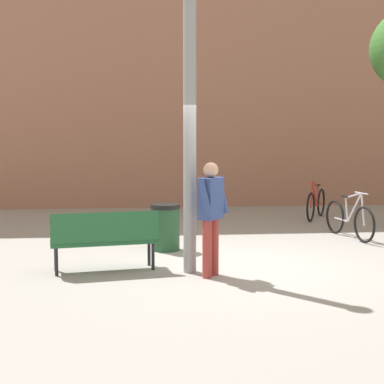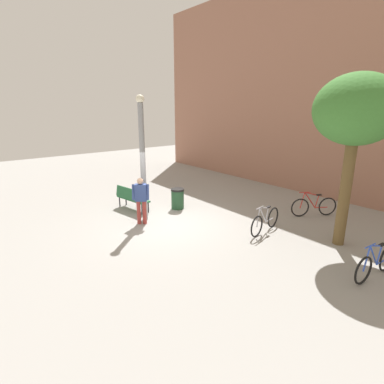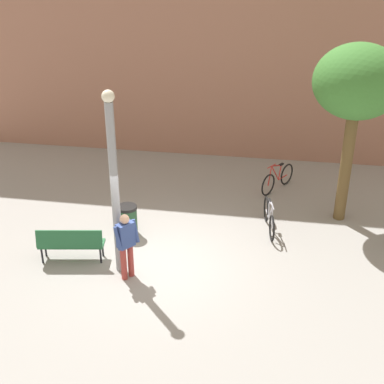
{
  "view_description": "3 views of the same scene",
  "coord_description": "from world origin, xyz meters",
  "px_view_note": "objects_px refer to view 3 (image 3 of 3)",
  "views": [
    {
      "loc": [
        -1.58,
        -8.69,
        2.04
      ],
      "look_at": [
        -0.59,
        1.58,
        1.02
      ],
      "focal_mm": 52.59,
      "sensor_mm": 36.0,
      "label": 1
    },
    {
      "loc": [
        8.57,
        -5.66,
        4.07
      ],
      "look_at": [
        -0.41,
        1.49,
        0.82
      ],
      "focal_mm": 28.72,
      "sensor_mm": 36.0,
      "label": 2
    },
    {
      "loc": [
        2.67,
        -10.37,
        7.08
      ],
      "look_at": [
        0.58,
        1.79,
        1.16
      ],
      "focal_mm": 48.05,
      "sensor_mm": 36.0,
      "label": 3
    }
  ],
  "objects_px": {
    "trash_bin": "(128,220)",
    "person_by_lamppost": "(126,242)",
    "plaza_tree": "(357,84)",
    "bicycle_silver": "(269,217)",
    "lamppost": "(114,181)",
    "park_bench": "(71,242)",
    "bicycle_red": "(278,179)"
  },
  "relations": [
    {
      "from": "trash_bin",
      "to": "person_by_lamppost",
      "type": "bearing_deg",
      "value": -74.04
    },
    {
      "from": "plaza_tree",
      "to": "trash_bin",
      "type": "distance_m",
      "value": 6.95
    },
    {
      "from": "bicycle_silver",
      "to": "lamppost",
      "type": "bearing_deg",
      "value": -143.72
    },
    {
      "from": "park_bench",
      "to": "bicycle_silver",
      "type": "relative_size",
      "value": 0.93
    },
    {
      "from": "person_by_lamppost",
      "to": "bicycle_silver",
      "type": "relative_size",
      "value": 0.93
    },
    {
      "from": "person_by_lamppost",
      "to": "park_bench",
      "type": "bearing_deg",
      "value": 164.63
    },
    {
      "from": "park_bench",
      "to": "bicycle_silver",
      "type": "xyz_separation_m",
      "value": [
        4.74,
        2.41,
        -0.16
      ]
    },
    {
      "from": "lamppost",
      "to": "bicycle_red",
      "type": "relative_size",
      "value": 2.8
    },
    {
      "from": "bicycle_silver",
      "to": "trash_bin",
      "type": "relative_size",
      "value": 2.14
    },
    {
      "from": "plaza_tree",
      "to": "bicycle_silver",
      "type": "xyz_separation_m",
      "value": [
        -1.98,
        -1.03,
        -3.5
      ]
    },
    {
      "from": "lamppost",
      "to": "bicycle_red",
      "type": "height_order",
      "value": "lamppost"
    },
    {
      "from": "bicycle_silver",
      "to": "trash_bin",
      "type": "height_order",
      "value": "bicycle_silver"
    },
    {
      "from": "bicycle_red",
      "to": "plaza_tree",
      "type": "bearing_deg",
      "value": -41.94
    },
    {
      "from": "bicycle_silver",
      "to": "trash_bin",
      "type": "xyz_separation_m",
      "value": [
        -3.75,
        -0.86,
        0.04
      ]
    },
    {
      "from": "plaza_tree",
      "to": "bicycle_silver",
      "type": "height_order",
      "value": "plaza_tree"
    },
    {
      "from": "lamppost",
      "to": "park_bench",
      "type": "xyz_separation_m",
      "value": [
        -1.27,
        0.14,
        -1.81
      ]
    },
    {
      "from": "bicycle_red",
      "to": "trash_bin",
      "type": "distance_m",
      "value": 5.26
    },
    {
      "from": "bicycle_red",
      "to": "trash_bin",
      "type": "xyz_separation_m",
      "value": [
        -3.92,
        -3.51,
        0.04
      ]
    },
    {
      "from": "person_by_lamppost",
      "to": "bicycle_red",
      "type": "bearing_deg",
      "value": 58.55
    },
    {
      "from": "person_by_lamppost",
      "to": "trash_bin",
      "type": "bearing_deg",
      "value": 105.96
    },
    {
      "from": "lamppost",
      "to": "trash_bin",
      "type": "relative_size",
      "value": 5.29
    },
    {
      "from": "park_bench",
      "to": "bicycle_red",
      "type": "distance_m",
      "value": 7.05
    },
    {
      "from": "bicycle_silver",
      "to": "bicycle_red",
      "type": "distance_m",
      "value": 2.66
    },
    {
      "from": "park_bench",
      "to": "bicycle_red",
      "type": "relative_size",
      "value": 1.05
    },
    {
      "from": "person_by_lamppost",
      "to": "lamppost",
      "type": "bearing_deg",
      "value": 134.05
    },
    {
      "from": "trash_bin",
      "to": "bicycle_red",
      "type": "bearing_deg",
      "value": 41.85
    },
    {
      "from": "park_bench",
      "to": "bicycle_silver",
      "type": "height_order",
      "value": "bicycle_silver"
    },
    {
      "from": "lamppost",
      "to": "bicycle_silver",
      "type": "distance_m",
      "value": 4.72
    },
    {
      "from": "plaza_tree",
      "to": "bicycle_red",
      "type": "xyz_separation_m",
      "value": [
        -1.8,
        1.62,
        -3.5
      ]
    },
    {
      "from": "trash_bin",
      "to": "plaza_tree",
      "type": "bearing_deg",
      "value": 18.27
    },
    {
      "from": "plaza_tree",
      "to": "bicycle_red",
      "type": "relative_size",
      "value": 3.14
    },
    {
      "from": "bicycle_silver",
      "to": "trash_bin",
      "type": "distance_m",
      "value": 3.84
    }
  ]
}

